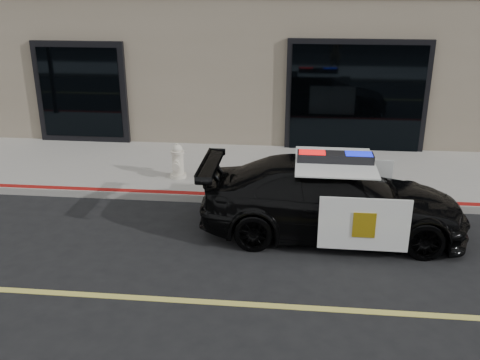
# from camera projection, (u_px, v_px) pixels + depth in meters

# --- Properties ---
(ground) EXTENTS (120.00, 120.00, 0.00)m
(ground) POSITION_uv_depth(u_px,v_px,m) (476.00, 318.00, 7.08)
(ground) COLOR black
(ground) RESTS_ON ground
(sidewalk_n) EXTENTS (60.00, 3.50, 0.15)m
(sidewalk_n) POSITION_uv_depth(u_px,v_px,m) (404.00, 176.00, 11.94)
(sidewalk_n) COLOR gray
(sidewalk_n) RESTS_ON ground
(police_car) EXTENTS (2.10, 4.57, 1.49)m
(police_car) POSITION_uv_depth(u_px,v_px,m) (333.00, 198.00, 9.21)
(police_car) COLOR black
(police_car) RESTS_ON ground
(fire_hydrant) EXTENTS (0.35, 0.48, 0.76)m
(fire_hydrant) POSITION_uv_depth(u_px,v_px,m) (178.00, 162.00, 11.52)
(fire_hydrant) COLOR beige
(fire_hydrant) RESTS_ON sidewalk_n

